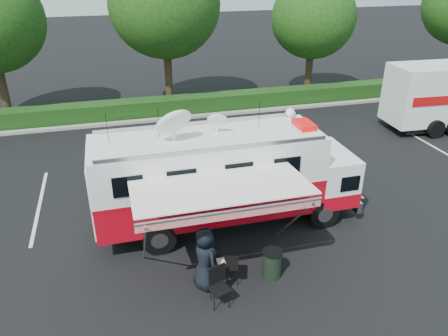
# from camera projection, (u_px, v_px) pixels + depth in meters

# --- Properties ---
(ground_plane) EXTENTS (120.00, 120.00, 0.00)m
(ground_plane) POSITION_uv_depth(u_px,v_px,m) (228.00, 223.00, 15.28)
(ground_plane) COLOR black
(ground_plane) RESTS_ON ground
(back_border) EXTENTS (60.00, 6.14, 8.87)m
(back_border) POSITION_uv_depth(u_px,v_px,m) (186.00, 22.00, 24.51)
(back_border) COLOR #9E998E
(back_border) RESTS_ON ground_plane
(stall_lines) EXTENTS (24.12, 5.50, 0.01)m
(stall_lines) POSITION_uv_depth(u_px,v_px,m) (196.00, 185.00, 17.76)
(stall_lines) COLOR silver
(stall_lines) RESTS_ON ground_plane
(command_truck) EXTENTS (8.84, 2.43, 4.25)m
(command_truck) POSITION_uv_depth(u_px,v_px,m) (226.00, 177.00, 14.45)
(command_truck) COLOR black
(command_truck) RESTS_ON ground_plane
(awning) EXTENTS (4.83, 2.50, 2.92)m
(awning) POSITION_uv_depth(u_px,v_px,m) (222.00, 192.00, 11.68)
(awning) COLOR white
(awning) RESTS_ON ground_plane
(person) EXTENTS (0.93, 1.10, 1.91)m
(person) POSITION_uv_depth(u_px,v_px,m) (206.00, 286.00, 12.37)
(person) COLOR black
(person) RESTS_ON ground_plane
(folding_table) EXTENTS (1.02, 0.86, 0.74)m
(folding_table) POSITION_uv_depth(u_px,v_px,m) (223.00, 263.00, 12.19)
(folding_table) COLOR black
(folding_table) RESTS_ON ground_plane
(folding_chair) EXTENTS (0.64, 0.68, 1.08)m
(folding_chair) POSITION_uv_depth(u_px,v_px,m) (218.00, 282.00, 11.57)
(folding_chair) COLOR black
(folding_chair) RESTS_ON ground_plane
(trash_bin) EXTENTS (0.58, 0.58, 0.87)m
(trash_bin) POSITION_uv_depth(u_px,v_px,m) (272.00, 264.00, 12.57)
(trash_bin) COLOR black
(trash_bin) RESTS_ON ground_plane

